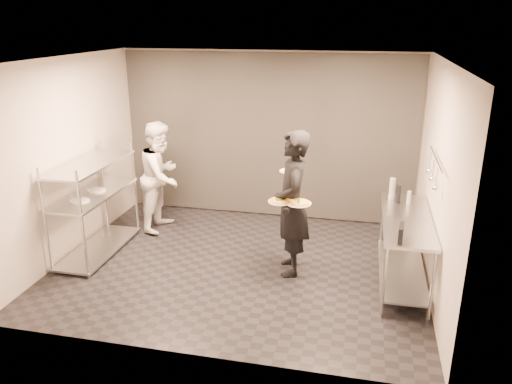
% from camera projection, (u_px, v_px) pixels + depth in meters
% --- Properties ---
extents(room_shell, '(5.00, 4.00, 2.80)m').
position_uv_depth(room_shell, '(257.00, 148.00, 7.61)').
color(room_shell, black).
rests_on(room_shell, ground).
extents(pass_rack, '(0.60, 1.60, 1.50)m').
position_uv_depth(pass_rack, '(94.00, 203.00, 7.17)').
color(pass_rack, '#BABEC2').
rests_on(pass_rack, ground).
extents(prep_counter, '(0.60, 1.80, 0.92)m').
position_uv_depth(prep_counter, '(405.00, 239.00, 6.33)').
color(prep_counter, '#BABEC2').
rests_on(prep_counter, ground).
extents(utensil_rail, '(0.07, 1.20, 0.31)m').
position_uv_depth(utensil_rail, '(434.00, 171.00, 5.98)').
color(utensil_rail, '#BABEC2').
rests_on(utensil_rail, room_shell).
extents(waiter, '(0.62, 0.80, 1.95)m').
position_uv_depth(waiter, '(292.00, 204.00, 6.53)').
color(waiter, black).
rests_on(waiter, ground).
extents(chef, '(0.73, 0.91, 1.77)m').
position_uv_depth(chef, '(161.00, 176.00, 7.99)').
color(chef, silver).
rests_on(chef, ground).
extents(pizza_plate_near, '(0.31, 0.31, 0.05)m').
position_uv_depth(pizza_plate_near, '(280.00, 201.00, 6.36)').
color(pizza_plate_near, white).
rests_on(pizza_plate_near, waiter).
extents(pizza_plate_far, '(0.32, 0.32, 0.05)m').
position_uv_depth(pizza_plate_far, '(299.00, 203.00, 6.30)').
color(pizza_plate_far, white).
rests_on(pizza_plate_far, waiter).
extents(salad_plate, '(0.26, 0.26, 0.07)m').
position_uv_depth(salad_plate, '(289.00, 170.00, 6.72)').
color(salad_plate, white).
rests_on(salad_plate, waiter).
extents(pos_monitor, '(0.08, 0.26, 0.18)m').
position_uv_depth(pos_monitor, '(401.00, 233.00, 5.57)').
color(pos_monitor, black).
rests_on(pos_monitor, prep_counter).
extents(bottle_green, '(0.08, 0.08, 0.29)m').
position_uv_depth(bottle_green, '(392.00, 188.00, 6.86)').
color(bottle_green, gray).
rests_on(bottle_green, prep_counter).
extents(bottle_clear, '(0.05, 0.05, 0.18)m').
position_uv_depth(bottle_clear, '(409.00, 198.00, 6.66)').
color(bottle_clear, gray).
rests_on(bottle_clear, prep_counter).
extents(bottle_dark, '(0.07, 0.07, 0.25)m').
position_uv_depth(bottle_dark, '(398.00, 194.00, 6.70)').
color(bottle_dark, black).
rests_on(bottle_dark, prep_counter).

